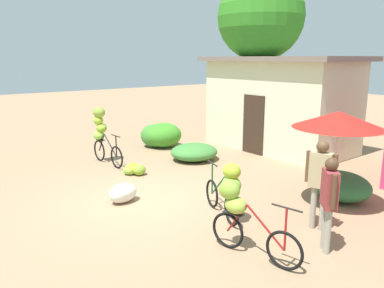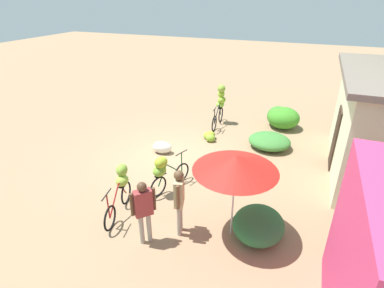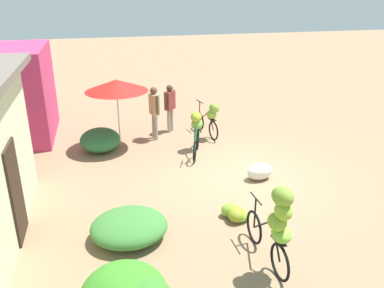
# 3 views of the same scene
# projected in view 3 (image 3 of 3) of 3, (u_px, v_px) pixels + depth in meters

# --- Properties ---
(ground_plane) EXTENTS (60.00, 60.00, 0.00)m
(ground_plane) POSITION_uv_depth(u_px,v_px,m) (241.00, 177.00, 10.67)
(ground_plane) COLOR #947556
(shop_pink) EXTENTS (3.20, 2.80, 2.94)m
(shop_pink) POSITION_uv_depth(u_px,v_px,m) (5.00, 94.00, 12.89)
(shop_pink) COLOR #CF3669
(shop_pink) RESTS_ON ground
(hedge_bush_mid) EXTENTS (1.43, 1.55, 0.53)m
(hedge_bush_mid) POSITION_uv_depth(u_px,v_px,m) (129.00, 227.00, 8.05)
(hedge_bush_mid) COLOR #3C7B34
(hedge_bush_mid) RESTS_ON ground
(hedge_bush_by_door) EXTENTS (1.38, 1.21, 0.66)m
(hedge_bush_by_door) POSITION_uv_depth(u_px,v_px,m) (100.00, 140.00, 12.28)
(hedge_bush_by_door) COLOR #296636
(hedge_bush_by_door) RESTS_ON ground
(market_umbrella) EXTENTS (1.89, 1.89, 2.13)m
(market_umbrella) POSITION_uv_depth(u_px,v_px,m) (116.00, 85.00, 11.94)
(market_umbrella) COLOR beige
(market_umbrella) RESTS_ON ground
(bicycle_leftmost) EXTENTS (1.77, 0.47, 1.74)m
(bicycle_leftmost) POSITION_uv_depth(u_px,v_px,m) (277.00, 223.00, 6.86)
(bicycle_leftmost) COLOR black
(bicycle_leftmost) RESTS_ON ground
(bicycle_near_pile) EXTENTS (1.54, 0.60, 1.22)m
(bicycle_near_pile) POSITION_uv_depth(u_px,v_px,m) (196.00, 128.00, 12.02)
(bicycle_near_pile) COLOR black
(bicycle_near_pile) RESTS_ON ground
(bicycle_center_loaded) EXTENTS (1.68, 0.51, 1.23)m
(bicycle_center_loaded) POSITION_uv_depth(u_px,v_px,m) (210.00, 117.00, 13.15)
(bicycle_center_loaded) COLOR black
(bicycle_center_loaded) RESTS_ON ground
(banana_pile_on_ground) EXTENTS (0.70, 0.62, 0.32)m
(banana_pile_on_ground) POSITION_uv_depth(u_px,v_px,m) (236.00, 214.00, 8.72)
(banana_pile_on_ground) COLOR #81A23A
(banana_pile_on_ground) RESTS_ON ground
(produce_sack) EXTENTS (0.54, 0.76, 0.44)m
(produce_sack) POSITION_uv_depth(u_px,v_px,m) (260.00, 171.00, 10.49)
(produce_sack) COLOR silver
(produce_sack) RESTS_ON ground
(person_vendor) EXTENTS (0.56, 0.30, 1.74)m
(person_vendor) POSITION_uv_depth(u_px,v_px,m) (154.00, 107.00, 12.89)
(person_vendor) COLOR gray
(person_vendor) RESTS_ON ground
(person_bystander) EXTENTS (0.44, 0.42, 1.64)m
(person_bystander) POSITION_uv_depth(u_px,v_px,m) (170.00, 103.00, 13.56)
(person_bystander) COLOR gray
(person_bystander) RESTS_ON ground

